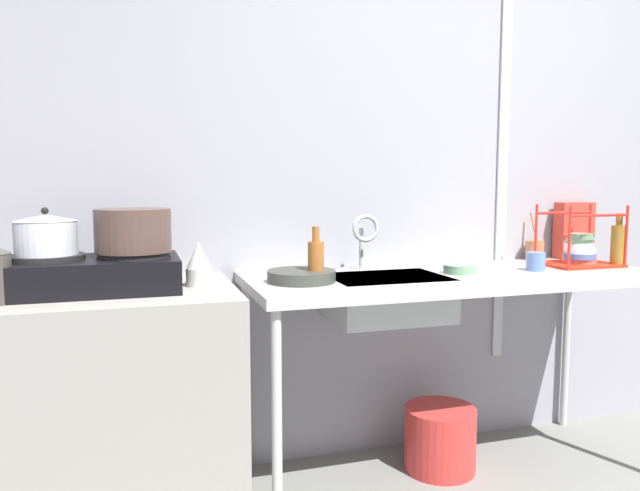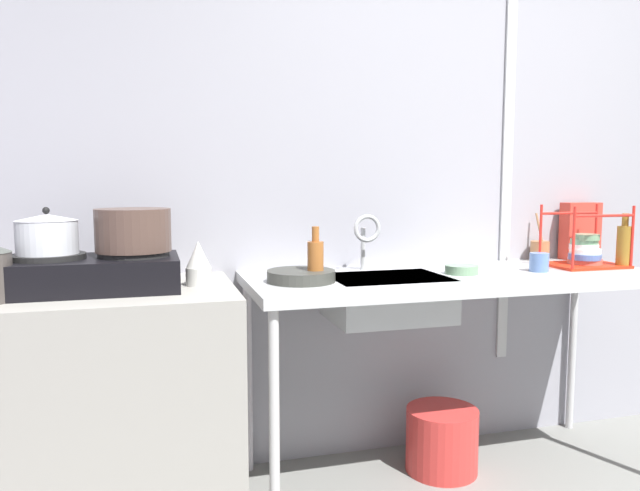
{
  "view_description": "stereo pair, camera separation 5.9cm",
  "coord_description": "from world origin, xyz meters",
  "px_view_note": "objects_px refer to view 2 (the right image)",
  "views": [
    {
      "loc": [
        -1.55,
        -0.92,
        1.24
      ],
      "look_at": [
        -0.87,
        1.25,
        1.0
      ],
      "focal_mm": 33.6,
      "sensor_mm": 36.0,
      "label": 1
    },
    {
      "loc": [
        -1.49,
        -0.94,
        1.24
      ],
      "look_at": [
        -0.87,
        1.25,
        1.0
      ],
      "focal_mm": 33.6,
      "sensor_mm": 36.0,
      "label": 2
    }
  ],
  "objects_px": {
    "sink_basin": "(388,298)",
    "bottle_by_sink": "(316,260)",
    "dish_rack": "(585,253)",
    "bottle_by_rack": "(624,245)",
    "frying_pan": "(301,276)",
    "small_bowl_on_drainboard": "(462,270)",
    "pot_on_left_burner": "(47,234)",
    "stove": "(93,272)",
    "faucet": "(366,233)",
    "percolator": "(198,264)",
    "cereal_box": "(580,231)",
    "utensil_jar": "(540,250)",
    "pot_on_right_burner": "(133,230)",
    "cup_by_rack": "(539,262)",
    "bucket_on_floor": "(442,440)"
  },
  "relations": [
    {
      "from": "pot_on_right_burner",
      "to": "bottle_by_sink",
      "type": "bearing_deg",
      "value": -3.62
    },
    {
      "from": "bottle_by_sink",
      "to": "frying_pan",
      "type": "bearing_deg",
      "value": 161.76
    },
    {
      "from": "frying_pan",
      "to": "stove",
      "type": "bearing_deg",
      "value": 178.12
    },
    {
      "from": "bucket_on_floor",
      "to": "cereal_box",
      "type": "bearing_deg",
      "value": 14.55
    },
    {
      "from": "cup_by_rack",
      "to": "bottle_by_rack",
      "type": "xyz_separation_m",
      "value": [
        0.42,
        -0.0,
        0.06
      ]
    },
    {
      "from": "dish_rack",
      "to": "bucket_on_floor",
      "type": "distance_m",
      "value": 1.04
    },
    {
      "from": "stove",
      "to": "bucket_on_floor",
      "type": "height_order",
      "value": "stove"
    },
    {
      "from": "percolator",
      "to": "pot_on_left_burner",
      "type": "bearing_deg",
      "value": 179.9
    },
    {
      "from": "frying_pan",
      "to": "pot_on_left_burner",
      "type": "bearing_deg",
      "value": 178.42
    },
    {
      "from": "cup_by_rack",
      "to": "pot_on_left_burner",
      "type": "bearing_deg",
      "value": 178.66
    },
    {
      "from": "pot_on_left_burner",
      "to": "faucet",
      "type": "relative_size",
      "value": 0.85
    },
    {
      "from": "faucet",
      "to": "small_bowl_on_drainboard",
      "type": "xyz_separation_m",
      "value": [
        0.35,
        -0.18,
        -0.14
      ]
    },
    {
      "from": "stove",
      "to": "pot_on_left_burner",
      "type": "xyz_separation_m",
      "value": [
        -0.14,
        -0.0,
        0.14
      ]
    },
    {
      "from": "frying_pan",
      "to": "dish_rack",
      "type": "distance_m",
      "value": 1.31
    },
    {
      "from": "stove",
      "to": "bottle_by_rack",
      "type": "xyz_separation_m",
      "value": [
        2.19,
        -0.05,
        0.04
      ]
    },
    {
      "from": "pot_on_right_burner",
      "to": "sink_basin",
      "type": "bearing_deg",
      "value": -0.21
    },
    {
      "from": "bottle_by_rack",
      "to": "frying_pan",
      "type": "bearing_deg",
      "value": 179.04
    },
    {
      "from": "small_bowl_on_drainboard",
      "to": "stove",
      "type": "bearing_deg",
      "value": 179.41
    },
    {
      "from": "faucet",
      "to": "cereal_box",
      "type": "distance_m",
      "value": 1.15
    },
    {
      "from": "pot_on_right_burner",
      "to": "cup_by_rack",
      "type": "xyz_separation_m",
      "value": [
        1.62,
        -0.04,
        -0.17
      ]
    },
    {
      "from": "stove",
      "to": "cereal_box",
      "type": "height_order",
      "value": "cereal_box"
    },
    {
      "from": "small_bowl_on_drainboard",
      "to": "utensil_jar",
      "type": "relative_size",
      "value": 0.6
    },
    {
      "from": "frying_pan",
      "to": "bucket_on_floor",
      "type": "relative_size",
      "value": 0.84
    },
    {
      "from": "pot_on_left_burner",
      "to": "sink_basin",
      "type": "distance_m",
      "value": 1.27
    },
    {
      "from": "dish_rack",
      "to": "bottle_by_rack",
      "type": "height_order",
      "value": "dish_rack"
    },
    {
      "from": "bottle_by_sink",
      "to": "utensil_jar",
      "type": "relative_size",
      "value": 0.92
    },
    {
      "from": "sink_basin",
      "to": "utensil_jar",
      "type": "bearing_deg",
      "value": 16.4
    },
    {
      "from": "dish_rack",
      "to": "cup_by_rack",
      "type": "height_order",
      "value": "dish_rack"
    },
    {
      "from": "cereal_box",
      "to": "faucet",
      "type": "bearing_deg",
      "value": -177.01
    },
    {
      "from": "pot_on_right_burner",
      "to": "percolator",
      "type": "bearing_deg",
      "value": -0.24
    },
    {
      "from": "frying_pan",
      "to": "cereal_box",
      "type": "distance_m",
      "value": 1.51
    },
    {
      "from": "sink_basin",
      "to": "bottle_by_rack",
      "type": "relative_size",
      "value": 1.94
    },
    {
      "from": "faucet",
      "to": "bottle_by_rack",
      "type": "height_order",
      "value": "faucet"
    },
    {
      "from": "small_bowl_on_drainboard",
      "to": "bottle_by_rack",
      "type": "bearing_deg",
      "value": -2.54
    },
    {
      "from": "percolator",
      "to": "cup_by_rack",
      "type": "height_order",
      "value": "percolator"
    },
    {
      "from": "frying_pan",
      "to": "bottle_by_sink",
      "type": "height_order",
      "value": "bottle_by_sink"
    },
    {
      "from": "sink_basin",
      "to": "bottle_by_sink",
      "type": "relative_size",
      "value": 2.21
    },
    {
      "from": "bottle_by_sink",
      "to": "bottle_by_rack",
      "type": "relative_size",
      "value": 0.88
    },
    {
      "from": "bottle_by_sink",
      "to": "cup_by_rack",
      "type": "bearing_deg",
      "value": -0.2
    },
    {
      "from": "dish_rack",
      "to": "pot_on_left_burner",
      "type": "bearing_deg",
      "value": -179.3
    },
    {
      "from": "sink_basin",
      "to": "bottle_by_sink",
      "type": "height_order",
      "value": "bottle_by_sink"
    },
    {
      "from": "pot_on_left_burner",
      "to": "bottle_by_sink",
      "type": "bearing_deg",
      "value": -2.54
    },
    {
      "from": "percolator",
      "to": "utensil_jar",
      "type": "height_order",
      "value": "utensil_jar"
    },
    {
      "from": "cup_by_rack",
      "to": "stove",
      "type": "bearing_deg",
      "value": 178.55
    },
    {
      "from": "pot_on_right_burner",
      "to": "utensil_jar",
      "type": "height_order",
      "value": "pot_on_right_burner"
    },
    {
      "from": "percolator",
      "to": "faucet",
      "type": "relative_size",
      "value": 0.67
    },
    {
      "from": "percolator",
      "to": "bucket_on_floor",
      "type": "xyz_separation_m",
      "value": [
        1.02,
        0.05,
        -0.81
      ]
    },
    {
      "from": "frying_pan",
      "to": "cereal_box",
      "type": "xyz_separation_m",
      "value": [
        1.47,
        0.29,
        0.12
      ]
    },
    {
      "from": "cup_by_rack",
      "to": "cereal_box",
      "type": "xyz_separation_m",
      "value": [
        0.45,
        0.31,
        0.1
      ]
    },
    {
      "from": "stove",
      "to": "bucket_on_floor",
      "type": "xyz_separation_m",
      "value": [
        1.38,
        0.05,
        -0.79
      ]
    }
  ]
}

